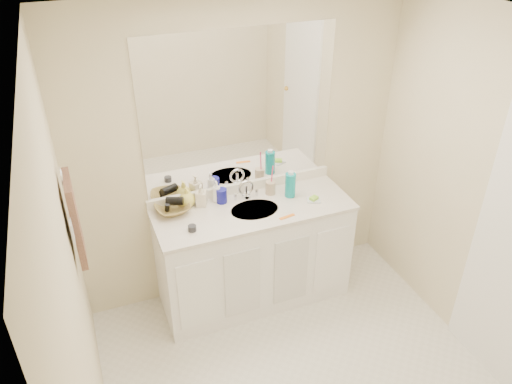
% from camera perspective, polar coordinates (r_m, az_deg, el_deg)
% --- Properties ---
extents(ceiling, '(2.60, 2.60, 0.02)m').
position_cam_1_polar(ceiling, '(2.31, 9.35, 17.29)').
color(ceiling, white).
rests_on(ceiling, wall_back).
extents(wall_back, '(2.60, 0.02, 2.40)m').
position_cam_1_polar(wall_back, '(3.85, -1.79, 4.24)').
color(wall_back, beige).
rests_on(wall_back, floor).
extents(wall_left, '(0.02, 2.60, 2.40)m').
position_cam_1_polar(wall_left, '(2.60, -19.60, -13.04)').
color(wall_left, beige).
rests_on(wall_left, floor).
extents(wall_right, '(0.02, 2.60, 2.40)m').
position_cam_1_polar(wall_right, '(3.57, 26.04, -1.50)').
color(wall_right, beige).
rests_on(wall_right, floor).
extents(vanity_cabinet, '(1.50, 0.55, 0.85)m').
position_cam_1_polar(vanity_cabinet, '(4.05, -0.26, -7.25)').
color(vanity_cabinet, white).
rests_on(vanity_cabinet, floor).
extents(countertop, '(1.52, 0.57, 0.03)m').
position_cam_1_polar(countertop, '(3.79, -0.28, -2.03)').
color(countertop, silver).
rests_on(countertop, vanity_cabinet).
extents(backsplash, '(1.52, 0.03, 0.08)m').
position_cam_1_polar(backsplash, '(3.97, -1.65, 0.54)').
color(backsplash, white).
rests_on(backsplash, countertop).
extents(sink_basin, '(0.37, 0.37, 0.02)m').
position_cam_1_polar(sink_basin, '(3.77, -0.17, -2.15)').
color(sink_basin, beige).
rests_on(sink_basin, countertop).
extents(faucet, '(0.02, 0.02, 0.11)m').
position_cam_1_polar(faucet, '(3.88, -1.14, 0.04)').
color(faucet, silver).
rests_on(faucet, countertop).
extents(mirror, '(1.48, 0.01, 1.20)m').
position_cam_1_polar(mirror, '(3.69, -1.84, 9.20)').
color(mirror, white).
rests_on(mirror, wall_back).
extents(blue_mug, '(0.10, 0.10, 0.11)m').
position_cam_1_polar(blue_mug, '(3.83, -3.95, -0.43)').
color(blue_mug, navy).
rests_on(blue_mug, countertop).
extents(tan_cup, '(0.09, 0.09, 0.11)m').
position_cam_1_polar(tan_cup, '(3.94, 1.67, 0.49)').
color(tan_cup, tan).
rests_on(tan_cup, countertop).
extents(toothbrush, '(0.01, 0.04, 0.21)m').
position_cam_1_polar(toothbrush, '(3.89, 1.83, 1.75)').
color(toothbrush, '#ED3E71').
rests_on(toothbrush, tan_cup).
extents(mouthwash_bottle, '(0.10, 0.10, 0.20)m').
position_cam_1_polar(mouthwash_bottle, '(3.89, 3.94, 0.80)').
color(mouthwash_bottle, '#0D979D').
rests_on(mouthwash_bottle, countertop).
extents(soap_dish, '(0.13, 0.12, 0.01)m').
position_cam_1_polar(soap_dish, '(3.89, 6.62, -0.93)').
color(soap_dish, silver).
rests_on(soap_dish, countertop).
extents(green_soap, '(0.08, 0.07, 0.02)m').
position_cam_1_polar(green_soap, '(3.88, 6.63, -0.70)').
color(green_soap, '#96DD35').
rests_on(green_soap, soap_dish).
extents(orange_comb, '(0.13, 0.05, 0.01)m').
position_cam_1_polar(orange_comb, '(3.69, 3.58, -2.83)').
color(orange_comb, orange).
rests_on(orange_comb, countertop).
extents(dark_jar, '(0.08, 0.08, 0.04)m').
position_cam_1_polar(dark_jar, '(3.56, -7.31, -4.12)').
color(dark_jar, '#28292D').
rests_on(dark_jar, countertop).
extents(soap_bottle_white, '(0.07, 0.07, 0.18)m').
position_cam_1_polar(soap_bottle_white, '(3.83, -4.54, 0.07)').
color(soap_bottle_white, white).
rests_on(soap_bottle_white, countertop).
extents(soap_bottle_cream, '(0.10, 0.11, 0.17)m').
position_cam_1_polar(soap_bottle_cream, '(3.80, -6.28, -0.36)').
color(soap_bottle_cream, '#F2E5C5').
rests_on(soap_bottle_cream, countertop).
extents(soap_bottle_yellow, '(0.14, 0.14, 0.16)m').
position_cam_1_polar(soap_bottle_yellow, '(3.80, -7.90, -0.56)').
color(soap_bottle_yellow, '#EEE25C').
rests_on(soap_bottle_yellow, countertop).
extents(wicker_basket, '(0.28, 0.28, 0.06)m').
position_cam_1_polar(wicker_basket, '(3.77, -9.50, -1.84)').
color(wicker_basket, olive).
rests_on(wicker_basket, countertop).
extents(hair_dryer, '(0.14, 0.11, 0.06)m').
position_cam_1_polar(hair_dryer, '(3.75, -9.28, -1.02)').
color(hair_dryer, black).
rests_on(hair_dryer, wicker_basket).
extents(towel_ring, '(0.01, 0.11, 0.11)m').
position_cam_1_polar(towel_ring, '(3.04, -21.34, 1.71)').
color(towel_ring, silver).
rests_on(towel_ring, wall_left).
extents(hand_towel, '(0.04, 0.32, 0.55)m').
position_cam_1_polar(hand_towel, '(3.19, -19.97, -2.92)').
color(hand_towel, '#50352B').
rests_on(hand_towel, towel_ring).
extents(switch_plate, '(0.01, 0.08, 0.13)m').
position_cam_1_polar(switch_plate, '(3.00, -20.28, -4.21)').
color(switch_plate, silver).
rests_on(switch_plate, wall_left).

